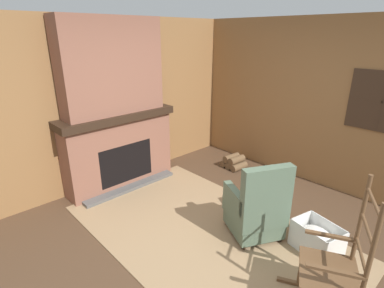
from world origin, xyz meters
name	(u,v)px	position (x,y,z in m)	size (l,w,h in m)	color
ground_plane	(219,246)	(0.00, 0.00, 0.00)	(14.00, 14.00, 0.00)	#4C3523
wood_panel_wall_left	(108,104)	(-2.36, 0.00, 1.28)	(0.06, 5.26, 2.56)	olive
wood_panel_wall_back	(327,106)	(0.02, 2.36, 1.29)	(5.26, 0.09, 2.56)	olive
fireplace_hearth	(120,150)	(-2.11, 0.00, 0.59)	(0.62, 1.82, 1.19)	brown
chimney_breast	(112,67)	(-2.13, 0.00, 1.86)	(0.36, 1.51, 1.36)	brown
area_rug	(205,233)	(-0.28, 0.05, 0.01)	(3.46, 2.06, 0.01)	#997A56
armchair	(256,209)	(0.16, 0.46, 0.37)	(0.79, 0.79, 1.00)	#516651
rocking_chair	(334,274)	(1.23, 0.05, 0.43)	(0.93, 0.80, 1.27)	brown
firewood_stack	(234,162)	(-1.26, 1.80, 0.11)	(0.42, 0.36, 0.24)	brown
laundry_basket	(317,238)	(0.80, 0.73, 0.17)	(0.56, 0.45, 0.35)	white
oil_lamp_vase	(68,114)	(-2.17, -0.69, 1.28)	(0.10, 0.10, 0.28)	#B24C42
storage_case	(144,103)	(-2.17, 0.54, 1.24)	(0.14, 0.26, 0.11)	black
decorative_plate_on_mantel	(115,104)	(-2.19, 0.03, 1.31)	(0.07, 0.25, 0.25)	#336093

